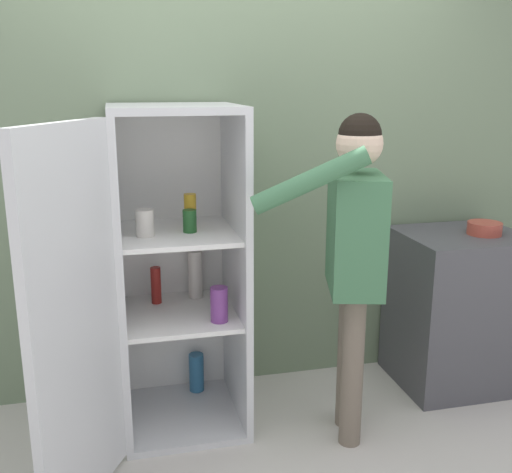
# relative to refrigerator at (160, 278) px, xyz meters

# --- Properties ---
(wall_back) EXTENTS (7.00, 0.06, 2.55)m
(wall_back) POSITION_rel_refrigerator_xyz_m (0.45, 0.45, 0.47)
(wall_back) COLOR gray
(wall_back) RESTS_ON ground_plane
(refrigerator) EXTENTS (0.94, 1.20, 1.63)m
(refrigerator) POSITION_rel_refrigerator_xyz_m (0.00, 0.00, 0.00)
(refrigerator) COLOR silver
(refrigerator) RESTS_ON ground_plane
(person) EXTENTS (0.71, 0.54, 1.60)m
(person) POSITION_rel_refrigerator_xyz_m (0.88, -0.27, 0.21)
(person) COLOR #726656
(person) RESTS_ON ground_plane
(counter) EXTENTS (0.68, 0.58, 0.90)m
(counter) POSITION_rel_refrigerator_xyz_m (1.70, 0.11, -0.36)
(counter) COLOR #4C4C51
(counter) RESTS_ON ground_plane
(bowl) EXTENTS (0.19, 0.19, 0.07)m
(bowl) POSITION_rel_refrigerator_xyz_m (1.81, 0.07, 0.13)
(bowl) COLOR #B24738
(bowl) RESTS_ON counter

